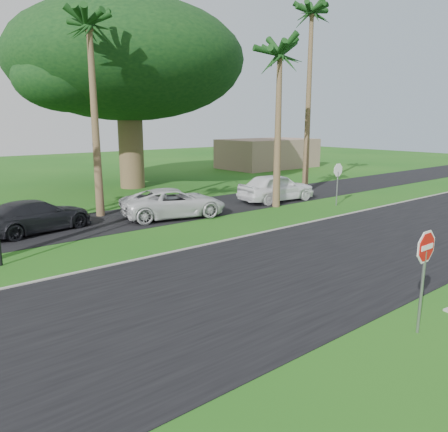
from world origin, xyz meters
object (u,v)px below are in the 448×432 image
at_px(car_dark, 36,216).
at_px(car_pickup, 276,188).
at_px(stop_sign_near, 425,261).
at_px(stop_sign_far, 338,176).
at_px(car_minivan, 174,203).

bearing_deg(car_dark, car_pickup, -107.26).
bearing_deg(stop_sign_near, stop_sign_far, 43.73).
bearing_deg(car_minivan, stop_sign_far, -96.95).
bearing_deg(stop_sign_far, stop_sign_near, 43.73).
distance_m(car_minivan, car_pickup, 7.42).
height_order(stop_sign_near, car_pickup, stop_sign_near).
bearing_deg(stop_sign_near, car_dark, 104.80).
xyz_separation_m(stop_sign_near, stop_sign_far, (11.50, 11.00, 0.00)).
height_order(car_dark, car_pickup, car_pickup).
distance_m(stop_sign_far, car_pickup, 3.78).
xyz_separation_m(stop_sign_near, car_dark, (-4.11, 15.55, -1.05)).
distance_m(stop_sign_near, car_dark, 16.12).
height_order(stop_sign_near, car_minivan, stop_sign_near).
height_order(stop_sign_near, car_dark, stop_sign_near).
height_order(car_dark, car_minivan, car_minivan).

